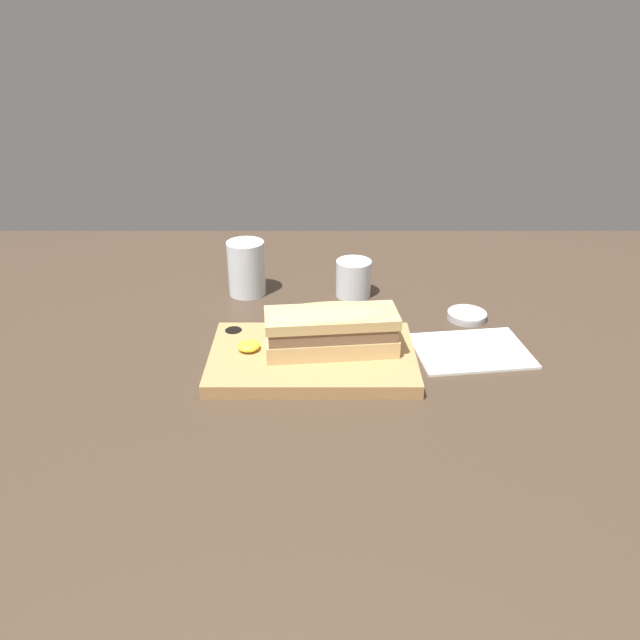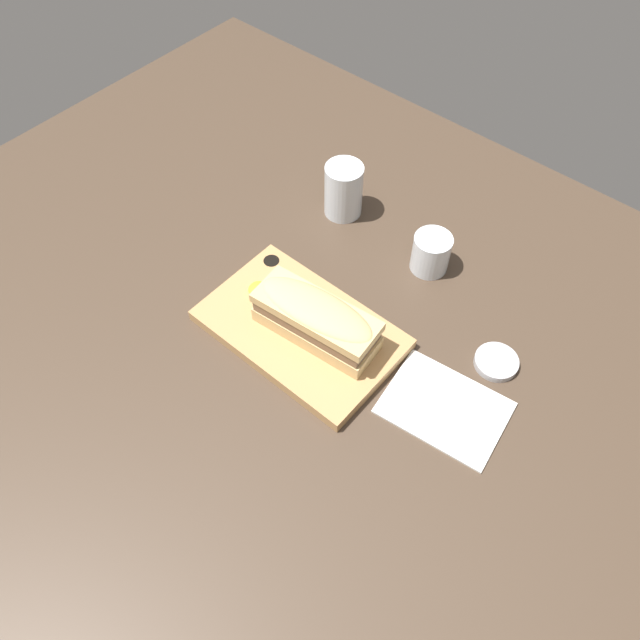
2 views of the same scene
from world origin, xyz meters
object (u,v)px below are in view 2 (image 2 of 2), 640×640
Objects in this scene: serving_board at (300,329)px; water_glass at (343,193)px; sandwich at (316,318)px; wine_glass at (431,254)px; condiment_dish at (496,362)px; napkin at (445,408)px.

water_glass is at bearing 115.74° from serving_board.
sandwich is 23.74cm from wine_glass.
water_glass is 38.85cm from condiment_dish.
sandwich is 1.07× the size of napkin.
napkin is at bearing 7.95° from sandwich.
wine_glass reaches higher than napkin.
napkin is (21.08, 2.94, -5.53)cm from sandwich.
condiment_dish is (18.38, -9.29, -2.52)cm from wine_glass.
serving_board is 24.81cm from wine_glass.
serving_board reaches higher than napkin.
serving_board is at bearing -150.52° from condiment_dish.
wine_glass is (7.08, 23.68, 2.12)cm from serving_board.
condiment_dish reaches higher than napkin.
water_glass is (-14.62, 24.10, -1.52)cm from sandwich.
sandwich is at bearing -172.05° from napkin.
condiment_dish is (25.46, 14.39, -0.41)cm from serving_board.
napkin is at bearing 8.19° from serving_board.
water_glass is 41.69cm from napkin.
wine_glass reaches higher than condiment_dish.
sandwich is at bearing -58.75° from water_glass.
serving_board is 27.48cm from water_glass.
condiment_dish is at bearing 81.63° from napkin.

